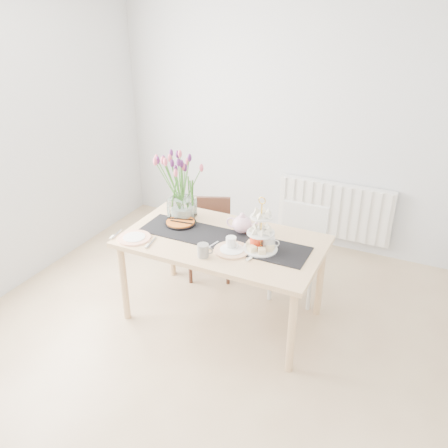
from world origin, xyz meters
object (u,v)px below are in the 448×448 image
at_px(chair_brown, 211,231).
at_px(plate_right, 232,250).
at_px(chair_white, 300,244).
at_px(mug_orange, 255,243).
at_px(cream_jug, 269,243).
at_px(mug_white, 231,243).
at_px(radiator, 334,210).
at_px(mug_grey, 203,250).
at_px(tulip_vase, 181,177).
at_px(tart_tin, 181,223).
at_px(teapot, 242,224).
at_px(dining_table, 223,248).
at_px(cake_stand, 261,237).
at_px(plate_left, 134,238).

xyz_separation_m(chair_brown, plate_right, (0.57, -0.76, 0.33)).
relative_size(chair_white, mug_orange, 8.04).
height_order(cream_jug, mug_white, same).
relative_size(radiator, mug_grey, 11.74).
bearing_deg(mug_white, radiator, 90.09).
relative_size(tulip_vase, mug_grey, 6.78).
bearing_deg(chair_brown, tart_tin, -113.59).
bearing_deg(teapot, radiator, 67.83).
distance_m(chair_white, mug_white, 0.89).
relative_size(mug_white, plate_right, 0.35).
xyz_separation_m(chair_brown, mug_white, (0.55, -0.73, 0.37)).
relative_size(dining_table, cake_stand, 4.10).
xyz_separation_m(cream_jug, mug_orange, (-0.09, -0.04, 0.00)).
height_order(mug_orange, plate_right, mug_orange).
xyz_separation_m(chair_brown, mug_grey, (0.41, -0.93, 0.37)).
relative_size(mug_orange, plate_left, 0.39).
bearing_deg(cake_stand, tart_tin, 171.47).
height_order(chair_white, plate_right, chair_white).
distance_m(tart_tin, mug_orange, 0.74).
height_order(tulip_vase, cake_stand, tulip_vase).
height_order(chair_brown, teapot, teapot).
bearing_deg(mug_grey, cake_stand, 17.55).
relative_size(chair_brown, tart_tin, 2.80).
xyz_separation_m(cake_stand, teapot, (-0.24, 0.20, -0.03)).
relative_size(chair_brown, plate_left, 2.84).
relative_size(cake_stand, plate_right, 1.41).
xyz_separation_m(radiator, tart_tin, (-0.98, -1.51, 0.32)).
bearing_deg(cake_stand, chair_brown, 139.37).
relative_size(radiator, cream_jug, 12.38).
xyz_separation_m(cream_jug, mug_grey, (-0.40, -0.32, 0.00)).
relative_size(tart_tin, mug_grey, 2.63).
distance_m(tulip_vase, teapot, 0.66).
distance_m(chair_white, mug_orange, 0.78).
height_order(plate_left, plate_right, same).
bearing_deg(cream_jug, dining_table, 164.18).
height_order(chair_brown, plate_left, plate_left).
height_order(cream_jug, tart_tin, cream_jug).
xyz_separation_m(radiator, chair_white, (-0.08, -0.93, 0.03)).
distance_m(tulip_vase, plate_right, 0.81).
height_order(dining_table, plate_left, plate_left).
bearing_deg(mug_white, cream_jug, 37.57).
relative_size(chair_brown, cake_stand, 1.92).
bearing_deg(radiator, dining_table, -108.71).
relative_size(tart_tin, plate_right, 0.97).
height_order(tulip_vase, mug_grey, tulip_vase).
height_order(cake_stand, mug_orange, cake_stand).
height_order(mug_white, plate_right, mug_white).
bearing_deg(chair_white, radiator, 83.62).
height_order(dining_table, cake_stand, cake_stand).
relative_size(radiator, tart_tin, 4.47).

